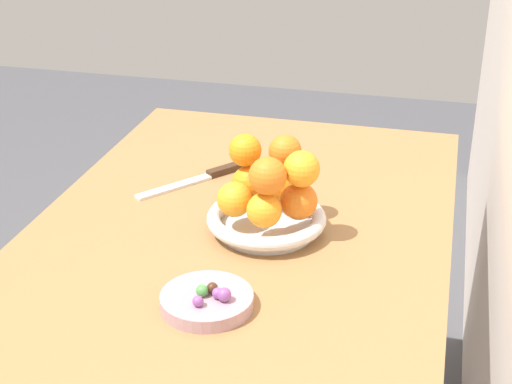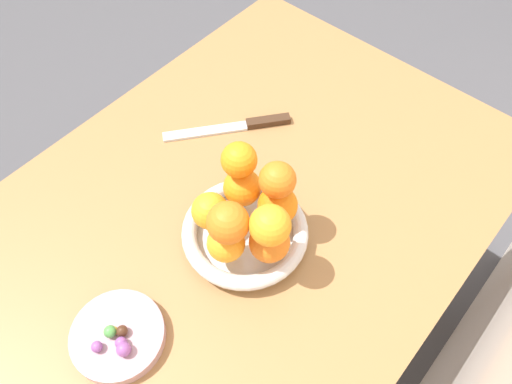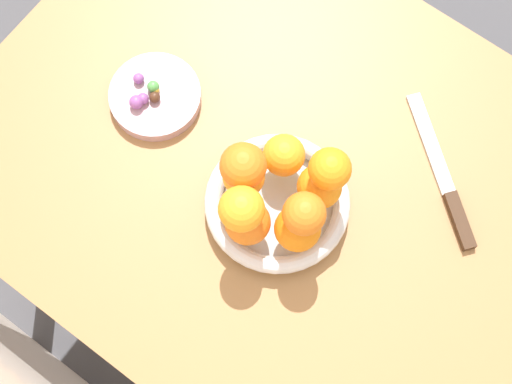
{
  "view_description": "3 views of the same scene",
  "coord_description": "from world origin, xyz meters",
  "px_view_note": "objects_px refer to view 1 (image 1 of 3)",
  "views": [
    {
      "loc": [
        1.24,
        0.34,
        1.42
      ],
      "look_at": [
        0.04,
        0.03,
        0.82
      ],
      "focal_mm": 55.0,
      "sensor_mm": 36.0,
      "label": 1
    },
    {
      "loc": [
        0.34,
        0.34,
        1.5
      ],
      "look_at": [
        -0.01,
        0.04,
        0.83
      ],
      "focal_mm": 35.0,
      "sensor_mm": 36.0,
      "label": 2
    },
    {
      "loc": [
        -0.15,
        0.34,
        1.87
      ],
      "look_at": [
        0.06,
        0.07,
        0.8
      ],
      "focal_mm": 55.0,
      "sensor_mm": 36.0,
      "label": 3
    }
  ],
  "objects_px": {
    "candy_ball_1": "(198,301)",
    "dining_table": "(243,262)",
    "candy_dish": "(207,301)",
    "candy_ball_5": "(218,293)",
    "candy_ball_3": "(202,291)",
    "orange_8": "(285,151)",
    "knife": "(202,177)",
    "fruit_bowl": "(266,221)",
    "candy_ball_4": "(224,295)",
    "candy_ball_2": "(204,291)",
    "orange_6": "(302,169)",
    "orange_4": "(249,183)",
    "orange_7": "(268,176)",
    "orange_1": "(264,210)",
    "orange_3": "(287,184)",
    "orange_0": "(234,199)",
    "candy_ball_0": "(212,288)",
    "orange_2": "(299,201)",
    "orange_5": "(246,150)"
  },
  "relations": [
    {
      "from": "candy_ball_2",
      "to": "knife",
      "type": "distance_m",
      "value": 0.47
    },
    {
      "from": "candy_dish",
      "to": "candy_ball_3",
      "type": "relative_size",
      "value": 7.51
    },
    {
      "from": "candy_ball_4",
      "to": "dining_table",
      "type": "bearing_deg",
      "value": -170.1
    },
    {
      "from": "candy_ball_1",
      "to": "orange_6",
      "type": "bearing_deg",
      "value": 160.24
    },
    {
      "from": "orange_8",
      "to": "candy_ball_2",
      "type": "bearing_deg",
      "value": -10.02
    },
    {
      "from": "orange_5",
      "to": "candy_ball_3",
      "type": "bearing_deg",
      "value": 2.41
    },
    {
      "from": "orange_2",
      "to": "orange_5",
      "type": "height_order",
      "value": "orange_5"
    },
    {
      "from": "dining_table",
      "to": "candy_ball_2",
      "type": "bearing_deg",
      "value": 3.36
    },
    {
      "from": "candy_dish",
      "to": "candy_ball_0",
      "type": "bearing_deg",
      "value": 136.86
    },
    {
      "from": "candy_ball_3",
      "to": "knife",
      "type": "bearing_deg",
      "value": -162.06
    },
    {
      "from": "candy_ball_1",
      "to": "dining_table",
      "type": "bearing_deg",
      "value": -176.84
    },
    {
      "from": "orange_7",
      "to": "orange_5",
      "type": "bearing_deg",
      "value": -146.88
    },
    {
      "from": "orange_5",
      "to": "candy_ball_2",
      "type": "height_order",
      "value": "orange_5"
    },
    {
      "from": "candy_ball_5",
      "to": "candy_ball_3",
      "type": "bearing_deg",
      "value": -90.45
    },
    {
      "from": "orange_7",
      "to": "candy_ball_4",
      "type": "bearing_deg",
      "value": -3.75
    },
    {
      "from": "orange_4",
      "to": "dining_table",
      "type": "bearing_deg",
      "value": -31.81
    },
    {
      "from": "candy_dish",
      "to": "orange_1",
      "type": "distance_m",
      "value": 0.22
    },
    {
      "from": "orange_0",
      "to": "orange_8",
      "type": "height_order",
      "value": "orange_8"
    },
    {
      "from": "candy_ball_2",
      "to": "candy_ball_3",
      "type": "xyz_separation_m",
      "value": [
        0.0,
        -0.0,
        0.0
      ]
    },
    {
      "from": "orange_1",
      "to": "candy_ball_3",
      "type": "bearing_deg",
      "value": -12.29
    },
    {
      "from": "candy_ball_0",
      "to": "dining_table",
      "type": "bearing_deg",
      "value": -174.32
    },
    {
      "from": "dining_table",
      "to": "candy_ball_2",
      "type": "height_order",
      "value": "candy_ball_2"
    },
    {
      "from": "candy_ball_0",
      "to": "candy_ball_3",
      "type": "height_order",
      "value": "candy_ball_3"
    },
    {
      "from": "orange_6",
      "to": "candy_ball_3",
      "type": "bearing_deg",
      "value": -22.22
    },
    {
      "from": "dining_table",
      "to": "orange_6",
      "type": "height_order",
      "value": "orange_6"
    },
    {
      "from": "orange_1",
      "to": "orange_3",
      "type": "xyz_separation_m",
      "value": [
        -0.11,
        0.02,
        0.0
      ]
    },
    {
      "from": "candy_ball_3",
      "to": "orange_8",
      "type": "bearing_deg",
      "value": 169.82
    },
    {
      "from": "fruit_bowl",
      "to": "orange_7",
      "type": "relative_size",
      "value": 3.3
    },
    {
      "from": "orange_7",
      "to": "candy_ball_1",
      "type": "height_order",
      "value": "orange_7"
    },
    {
      "from": "candy_ball_2",
      "to": "candy_ball_1",
      "type": "bearing_deg",
      "value": 1.4
    },
    {
      "from": "fruit_bowl",
      "to": "candy_ball_5",
      "type": "height_order",
      "value": "same"
    },
    {
      "from": "orange_8",
      "to": "fruit_bowl",
      "type": "bearing_deg",
      "value": -20.44
    },
    {
      "from": "candy_ball_0",
      "to": "knife",
      "type": "height_order",
      "value": "candy_ball_0"
    },
    {
      "from": "candy_dish",
      "to": "candy_ball_5",
      "type": "relative_size",
      "value": 8.02
    },
    {
      "from": "candy_ball_3",
      "to": "candy_ball_2",
      "type": "bearing_deg",
      "value": 158.54
    },
    {
      "from": "orange_1",
      "to": "candy_ball_1",
      "type": "xyz_separation_m",
      "value": [
        0.24,
        -0.04,
        -0.04
      ]
    },
    {
      "from": "orange_7",
      "to": "candy_ball_3",
      "type": "bearing_deg",
      "value": -13.34
    },
    {
      "from": "candy_dish",
      "to": "candy_ball_4",
      "type": "bearing_deg",
      "value": 73.54
    },
    {
      "from": "orange_4",
      "to": "orange_5",
      "type": "relative_size",
      "value": 1.09
    },
    {
      "from": "candy_ball_1",
      "to": "orange_4",
      "type": "bearing_deg",
      "value": -178.55
    },
    {
      "from": "candy_ball_0",
      "to": "candy_ball_1",
      "type": "height_order",
      "value": "same"
    },
    {
      "from": "knife",
      "to": "fruit_bowl",
      "type": "bearing_deg",
      "value": 44.48
    },
    {
      "from": "fruit_bowl",
      "to": "candy_dish",
      "type": "bearing_deg",
      "value": -6.88
    },
    {
      "from": "orange_8",
      "to": "orange_4",
      "type": "bearing_deg",
      "value": -77.86
    },
    {
      "from": "candy_ball_2",
      "to": "knife",
      "type": "height_order",
      "value": "candy_ball_2"
    },
    {
      "from": "orange_0",
      "to": "candy_ball_0",
      "type": "relative_size",
      "value": 3.6
    },
    {
      "from": "dining_table",
      "to": "candy_dish",
      "type": "relative_size",
      "value": 7.64
    },
    {
      "from": "fruit_bowl",
      "to": "orange_4",
      "type": "xyz_separation_m",
      "value": [
        -0.04,
        -0.04,
        0.05
      ]
    },
    {
      "from": "orange_1",
      "to": "candy_ball_0",
      "type": "distance_m",
      "value": 0.2
    },
    {
      "from": "fruit_bowl",
      "to": "orange_8",
      "type": "height_order",
      "value": "orange_8"
    }
  ]
}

